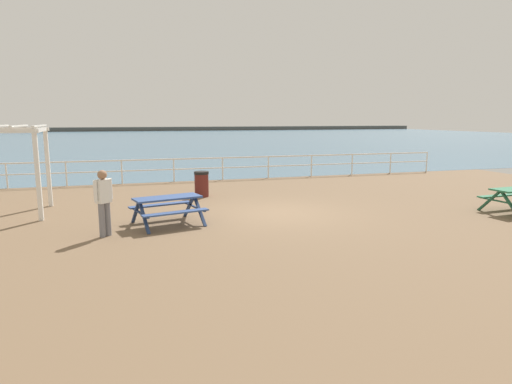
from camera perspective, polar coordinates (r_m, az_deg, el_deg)
ground_plane at (r=13.52m, az=2.64°, el=-3.19°), size 30.00×24.00×0.20m
sea_band at (r=65.40m, az=-12.88°, el=6.85°), size 142.00×90.00×0.01m
distant_shoreline at (r=108.31m, az=-14.45°, el=7.80°), size 142.00×6.00×1.80m
seaward_railing at (r=20.76m, az=-4.42°, el=3.70°), size 23.07×0.07×1.08m
picnic_table_near_right at (r=12.17m, az=-11.51°, el=-1.52°), size 2.11×1.90×0.80m
visitor at (r=11.30m, az=-19.37°, el=-0.85°), size 0.42×0.39×1.66m
lattice_pergola at (r=14.96m, az=-30.51°, el=4.85°), size 2.52×2.63×2.70m
litter_bin at (r=16.34m, az=-7.15°, el=1.05°), size 0.55×0.55×0.95m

